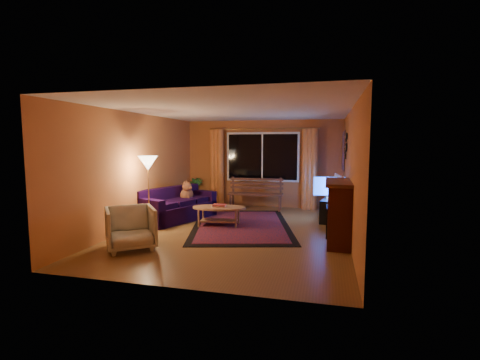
% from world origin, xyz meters
% --- Properties ---
extents(floor, '(4.50, 6.00, 0.02)m').
position_xyz_m(floor, '(0.00, 0.00, -0.01)').
color(floor, brown).
rests_on(floor, ground).
extents(ceiling, '(4.50, 6.00, 0.02)m').
position_xyz_m(ceiling, '(0.00, 0.00, 2.51)').
color(ceiling, white).
rests_on(ceiling, ground).
extents(wall_back, '(4.50, 0.02, 2.50)m').
position_xyz_m(wall_back, '(0.00, 3.01, 1.25)').
color(wall_back, '#C3713A').
rests_on(wall_back, ground).
extents(wall_left, '(0.02, 6.00, 2.50)m').
position_xyz_m(wall_left, '(-2.26, 0.00, 1.25)').
color(wall_left, '#C3713A').
rests_on(wall_left, ground).
extents(wall_right, '(0.02, 6.00, 2.50)m').
position_xyz_m(wall_right, '(2.26, 0.00, 1.25)').
color(wall_right, '#C3713A').
rests_on(wall_right, ground).
extents(window, '(2.00, 0.02, 1.30)m').
position_xyz_m(window, '(0.00, 2.94, 1.45)').
color(window, black).
rests_on(window, wall_back).
extents(curtain_rod, '(3.20, 0.03, 0.03)m').
position_xyz_m(curtain_rod, '(0.00, 2.90, 2.25)').
color(curtain_rod, '#BF8C3F').
rests_on(curtain_rod, wall_back).
extents(curtain_left, '(0.36, 0.36, 2.24)m').
position_xyz_m(curtain_left, '(-1.35, 2.88, 1.12)').
color(curtain_left, orange).
rests_on(curtain_left, ground).
extents(curtain_right, '(0.36, 0.36, 2.24)m').
position_xyz_m(curtain_right, '(1.35, 2.88, 1.12)').
color(curtain_right, orange).
rests_on(curtain_right, ground).
extents(bench, '(1.52, 0.52, 0.45)m').
position_xyz_m(bench, '(-0.08, 2.38, 0.22)').
color(bench, '#4C291F').
rests_on(bench, ground).
extents(potted_plant, '(0.47, 0.47, 0.81)m').
position_xyz_m(potted_plant, '(-2.00, 2.75, 0.40)').
color(potted_plant, '#235B1E').
rests_on(potted_plant, ground).
extents(sofa, '(1.47, 2.09, 0.78)m').
position_xyz_m(sofa, '(-1.63, 0.68, 0.39)').
color(sofa, black).
rests_on(sofa, ground).
extents(dog, '(0.48, 0.55, 0.51)m').
position_xyz_m(dog, '(-1.58, 1.11, 0.64)').
color(dog, brown).
rests_on(dog, sofa).
extents(armchair, '(1.08, 1.07, 0.82)m').
position_xyz_m(armchair, '(-1.47, -1.66, 0.41)').
color(armchair, beige).
rests_on(armchair, ground).
extents(floor_lamp, '(0.31, 0.31, 1.58)m').
position_xyz_m(floor_lamp, '(-1.84, -0.32, 0.79)').
color(floor_lamp, '#BF8C3F').
rests_on(floor_lamp, ground).
extents(rug, '(2.87, 3.75, 0.02)m').
position_xyz_m(rug, '(-0.02, 0.51, 0.01)').
color(rug, maroon).
rests_on(rug, ground).
extents(coffee_table, '(1.33, 1.33, 0.43)m').
position_xyz_m(coffee_table, '(-0.50, 0.35, 0.22)').
color(coffee_table, '#A0704E').
rests_on(coffee_table, ground).
extents(tv_console, '(0.66, 1.34, 0.53)m').
position_xyz_m(tv_console, '(2.00, 1.61, 0.27)').
color(tv_console, black).
rests_on(tv_console, ground).
extents(television, '(0.26, 0.98, 0.56)m').
position_xyz_m(television, '(2.00, 1.61, 0.81)').
color(television, black).
rests_on(television, tv_console).
extents(fireplace, '(0.40, 1.20, 1.10)m').
position_xyz_m(fireplace, '(2.05, -0.40, 0.55)').
color(fireplace, maroon).
rests_on(fireplace, ground).
extents(mirror_cluster, '(0.06, 0.60, 0.56)m').
position_xyz_m(mirror_cluster, '(2.21, 1.30, 1.80)').
color(mirror_cluster, black).
rests_on(mirror_cluster, wall_right).
extents(painting, '(0.04, 0.76, 0.96)m').
position_xyz_m(painting, '(2.22, 2.45, 1.65)').
color(painting, '#D36230').
rests_on(painting, wall_right).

